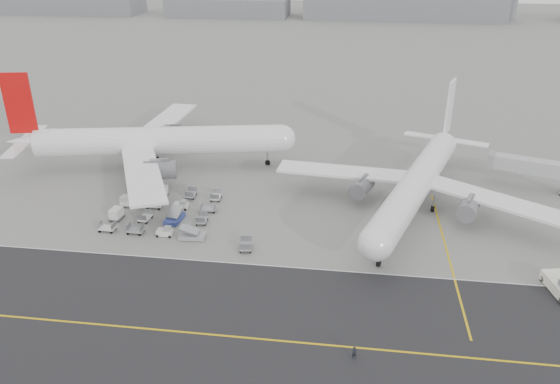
# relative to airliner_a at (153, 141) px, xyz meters

# --- Properties ---
(ground) EXTENTS (700.00, 700.00, 0.00)m
(ground) POSITION_rel_airliner_a_xyz_m (24.73, -31.17, -5.75)
(ground) COLOR gray
(ground) RESTS_ON ground
(taxiway) EXTENTS (220.00, 59.00, 0.03)m
(taxiway) POSITION_rel_airliner_a_xyz_m (29.75, -49.15, -5.74)
(taxiway) COLOR #27282A
(taxiway) RESTS_ON ground
(horizon_buildings) EXTENTS (520.00, 28.00, 28.00)m
(horizon_buildings) POSITION_rel_airliner_a_xyz_m (54.73, 228.83, -5.75)
(horizon_buildings) COLOR slate
(horizon_buildings) RESTS_ON ground
(airliner_a) EXTENTS (57.28, 56.15, 19.94)m
(airliner_a) POSITION_rel_airliner_a_xyz_m (0.00, 0.00, 0.00)
(airliner_a) COLOR white
(airliner_a) RESTS_ON ground
(airliner_b) EXTENTS (48.70, 49.61, 17.82)m
(airliner_b) POSITION_rel_airliner_a_xyz_m (51.15, -11.94, -0.61)
(airliner_b) COLOR white
(airliner_b) RESTS_ON ground
(jet_bridge) EXTENTS (15.84, 7.56, 5.96)m
(jet_bridge) POSITION_rel_airliner_a_xyz_m (73.04, -0.48, -1.59)
(jet_bridge) COLOR gray
(jet_bridge) RESTS_ON ground
(gse_cluster) EXTENTS (22.60, 21.80, 2.03)m
(gse_cluster) POSITION_rel_airliner_a_xyz_m (8.42, -19.96, -5.75)
(gse_cluster) COLOR #949599
(gse_cluster) RESTS_ON ground
(stray_dolly) EXTENTS (2.06, 2.99, 1.71)m
(stray_dolly) POSITION_rel_airliner_a_xyz_m (24.44, -29.33, -5.75)
(stray_dolly) COLOR silver
(stray_dolly) RESTS_ON ground
(ground_crew_a) EXTENTS (0.70, 0.59, 1.63)m
(ground_crew_a) POSITION_rel_airliner_a_xyz_m (41.03, -50.96, -4.93)
(ground_crew_a) COLOR black
(ground_crew_a) RESTS_ON ground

